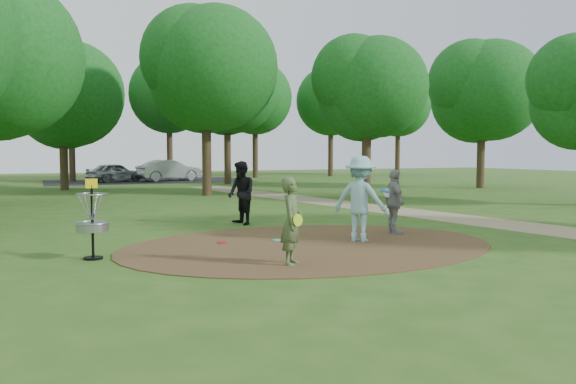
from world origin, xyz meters
name	(u,v)px	position (x,y,z in m)	size (l,w,h in m)	color
ground	(311,245)	(0.00, 0.00, 0.00)	(100.00, 100.00, 0.00)	#2D5119
dirt_clearing	(311,245)	(0.00, 0.00, 0.01)	(8.40, 8.40, 0.02)	#47301C
footpath	(474,220)	(6.50, 2.00, 0.01)	(2.00, 40.00, 0.01)	#8C7A5B
parking_lot	(149,181)	(2.00, 30.00, 0.00)	(14.00, 8.00, 0.01)	black
player_observer_with_disc	(292,221)	(-1.28, -1.78, 0.80)	(0.65, 0.70, 1.60)	#4C5D36
player_throwing_with_disc	(360,199)	(1.26, -0.02, 0.98)	(1.48, 1.44, 1.96)	#8CC7D1
player_walking_with_disc	(241,193)	(-0.17, 4.01, 0.90)	(0.81, 0.97, 1.80)	black
player_waiting_with_disc	(394,202)	(2.66, 0.65, 0.81)	(0.58, 1.01, 1.62)	#939396
disc_ground_cyan	(277,240)	(-0.44, 0.83, 0.03)	(0.22, 0.22, 0.02)	#1AD7C7
disc_ground_red	(222,243)	(-1.70, 1.01, 0.03)	(0.22, 0.22, 0.02)	#B3111E
car_left	(115,172)	(-0.36, 29.71, 0.66)	(1.57, 3.89, 1.33)	#9D9EA4
car_right	(170,170)	(3.43, 29.54, 0.76)	(1.62, 4.63, 1.53)	#A6AAAE
disc_golf_basket	(92,214)	(-4.50, 0.30, 0.87)	(0.63, 0.63, 1.54)	black
tree_ring	(233,65)	(1.34, 9.11, 5.26)	(37.28, 45.44, 8.86)	#332316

